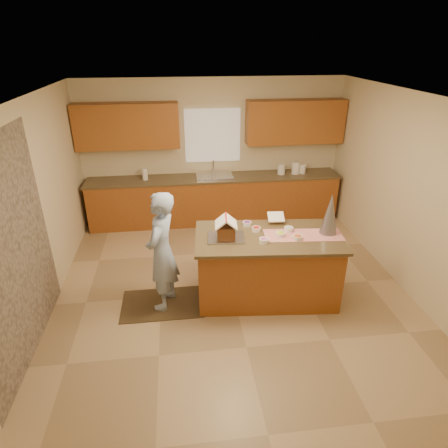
{
  "coord_description": "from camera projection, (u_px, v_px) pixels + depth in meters",
  "views": [
    {
      "loc": [
        -0.7,
        -4.57,
        3.33
      ],
      "look_at": [
        -0.1,
        0.2,
        1.0
      ],
      "focal_mm": 30.94,
      "sensor_mm": 36.0,
      "label": 1
    }
  ],
  "objects": [
    {
      "name": "floor",
      "position": [
        233.0,
        291.0,
        5.61
      ],
      "size": [
        5.5,
        5.5,
        0.0
      ],
      "primitive_type": "plane",
      "color": "tan",
      "rests_on": "ground"
    },
    {
      "name": "ceiling",
      "position": [
        235.0,
        98.0,
        4.43
      ],
      "size": [
        5.5,
        5.5,
        0.0
      ],
      "primitive_type": "plane",
      "color": "silver",
      "rests_on": "floor"
    },
    {
      "name": "wall_back",
      "position": [
        213.0,
        151.0,
        7.48
      ],
      "size": [
        5.5,
        5.5,
        0.0
      ],
      "primitive_type": "plane",
      "color": "beige",
      "rests_on": "floor"
    },
    {
      "name": "wall_front",
      "position": [
        295.0,
        367.0,
        2.57
      ],
      "size": [
        5.5,
        5.5,
        0.0
      ],
      "primitive_type": "plane",
      "color": "beige",
      "rests_on": "floor"
    },
    {
      "name": "wall_left",
      "position": [
        33.0,
        216.0,
        4.74
      ],
      "size": [
        5.5,
        5.5,
        0.0
      ],
      "primitive_type": "plane",
      "color": "beige",
      "rests_on": "floor"
    },
    {
      "name": "wall_right",
      "position": [
        413.0,
        197.0,
        5.31
      ],
      "size": [
        5.5,
        5.5,
        0.0
      ],
      "primitive_type": "plane",
      "color": "beige",
      "rests_on": "floor"
    },
    {
      "name": "stone_accent",
      "position": [
        13.0,
        256.0,
        4.07
      ],
      "size": [
        0.0,
        2.5,
        2.5
      ],
      "primitive_type": "plane",
      "rotation": [
        1.57,
        0.0,
        1.57
      ],
      "color": "gray",
      "rests_on": "wall_left"
    },
    {
      "name": "window_curtain",
      "position": [
        213.0,
        136.0,
        7.32
      ],
      "size": [
        1.05,
        0.03,
        1.0
      ],
      "primitive_type": "cube",
      "color": "white",
      "rests_on": "wall_back"
    },
    {
      "name": "back_counter_base",
      "position": [
        215.0,
        200.0,
        7.61
      ],
      "size": [
        4.8,
        0.6,
        0.88
      ],
      "primitive_type": "cube",
      "color": "brown",
      "rests_on": "floor"
    },
    {
      "name": "back_counter_top",
      "position": [
        214.0,
        178.0,
        7.41
      ],
      "size": [
        4.85,
        0.63,
        0.04
      ],
      "primitive_type": "cube",
      "color": "brown",
      "rests_on": "back_counter_base"
    },
    {
      "name": "upper_cabinet_left",
      "position": [
        127.0,
        126.0,
        6.9
      ],
      "size": [
        1.85,
        0.35,
        0.8
      ],
      "primitive_type": "cube",
      "color": "#965020",
      "rests_on": "wall_back"
    },
    {
      "name": "upper_cabinet_right",
      "position": [
        295.0,
        122.0,
        7.25
      ],
      "size": [
        1.85,
        0.35,
        0.8
      ],
      "primitive_type": "cube",
      "color": "#965020",
      "rests_on": "wall_back"
    },
    {
      "name": "sink",
      "position": [
        214.0,
        178.0,
        7.41
      ],
      "size": [
        0.7,
        0.45,
        0.12
      ],
      "primitive_type": "cube",
      "color": "silver",
      "rests_on": "back_counter_top"
    },
    {
      "name": "faucet",
      "position": [
        213.0,
        167.0,
        7.5
      ],
      "size": [
        0.03,
        0.03,
        0.28
      ],
      "primitive_type": "cylinder",
      "color": "silver",
      "rests_on": "back_counter_top"
    },
    {
      "name": "island_base",
      "position": [
        267.0,
        268.0,
        5.34
      ],
      "size": [
        1.94,
        1.09,
        0.91
      ],
      "primitive_type": "cube",
      "rotation": [
        0.0,
        0.0,
        -0.09
      ],
      "color": "brown",
      "rests_on": "floor"
    },
    {
      "name": "island_top",
      "position": [
        268.0,
        237.0,
        5.13
      ],
      "size": [
        2.03,
        1.18,
        0.04
      ],
      "primitive_type": "cube",
      "rotation": [
        0.0,
        0.0,
        -0.09
      ],
      "color": "brown",
      "rests_on": "island_base"
    },
    {
      "name": "table_runner",
      "position": [
        303.0,
        235.0,
        5.14
      ],
      "size": [
        1.06,
        0.46,
        0.01
      ],
      "primitive_type": "cube",
      "rotation": [
        0.0,
        0.0,
        -0.09
      ],
      "color": "#B60D10",
      "rests_on": "island_top"
    },
    {
      "name": "baking_tray",
      "position": [
        226.0,
        238.0,
        5.05
      ],
      "size": [
        0.51,
        0.39,
        0.03
      ],
      "primitive_type": "cube",
      "rotation": [
        0.0,
        0.0,
        -0.09
      ],
      "color": "silver",
      "rests_on": "island_top"
    },
    {
      "name": "cookbook",
      "position": [
        276.0,
        217.0,
        5.44
      ],
      "size": [
        0.24,
        0.2,
        0.1
      ],
      "primitive_type": "cube",
      "rotation": [
        -1.13,
        0.0,
        -0.09
      ],
      "color": "white",
      "rests_on": "island_top"
    },
    {
      "name": "tinsel_tree",
      "position": [
        330.0,
        214.0,
        5.07
      ],
      "size": [
        0.25,
        0.25,
        0.57
      ],
      "primitive_type": "cone",
      "rotation": [
        0.0,
        0.0,
        -0.09
      ],
      "color": "#A4A6B0",
      "rests_on": "island_top"
    },
    {
      "name": "rug",
      "position": [
        162.0,
        304.0,
        5.34
      ],
      "size": [
        1.11,
        0.72,
        0.01
      ],
      "primitive_type": "cube",
      "color": "black",
      "rests_on": "floor"
    },
    {
      "name": "boy",
      "position": [
        162.0,
        252.0,
        4.99
      ],
      "size": [
        0.57,
        0.69,
        1.64
      ],
      "primitive_type": "imported",
      "rotation": [
        0.0,
        0.0,
        -1.91
      ],
      "color": "#96ACD4",
      "rests_on": "rug"
    },
    {
      "name": "canister_a",
      "position": [
        281.0,
        169.0,
        7.5
      ],
      "size": [
        0.14,
        0.14,
        0.2
      ],
      "primitive_type": "cylinder",
      "color": "white",
      "rests_on": "back_counter_top"
    },
    {
      "name": "canister_b",
      "position": [
        296.0,
        168.0,
        7.53
      ],
      "size": [
        0.16,
        0.16,
        0.24
      ],
      "primitive_type": "cylinder",
      "color": "white",
      "rests_on": "back_counter_top"
    },
    {
      "name": "canister_c",
      "position": [
        303.0,
        169.0,
        7.55
      ],
      "size": [
        0.13,
        0.13,
        0.18
      ],
      "primitive_type": "cylinder",
      "color": "white",
      "rests_on": "back_counter_top"
    },
    {
      "name": "paper_towel",
      "position": [
        145.0,
        174.0,
        7.2
      ],
      "size": [
        0.1,
        0.1,
        0.22
      ],
      "primitive_type": "cylinder",
      "color": "white",
      "rests_on": "back_counter_top"
    },
    {
      "name": "gingerbread_house",
      "position": [
        226.0,
        229.0,
        5.0
      ],
      "size": [
        0.31,
        0.31,
        0.29
      ],
      "color": "brown",
      "rests_on": "baking_tray"
    },
    {
      "name": "candy_bowls",
      "position": [
        272.0,
        232.0,
        5.16
      ],
      "size": [
        0.7,
        0.65,
        0.06
      ],
      "color": "#D1FB27",
      "rests_on": "island_top"
    }
  ]
}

